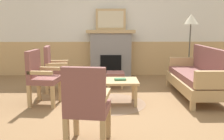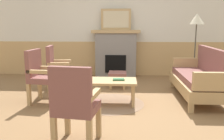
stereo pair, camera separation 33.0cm
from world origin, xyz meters
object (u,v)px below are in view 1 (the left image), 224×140
(fireplace, at_px, (111,53))
(coffee_table, at_px, (111,83))
(couch, at_px, (197,77))
(armchair_near_fireplace, at_px, (41,75))
(armchair_front_left, at_px, (87,103))
(footstool, at_px, (115,75))
(book_on_table, at_px, (120,79))
(framed_picture, at_px, (111,19))
(armchair_by_window_left, at_px, (54,67))
(floor_lamp_by_couch, at_px, (191,23))

(fireplace, xyz_separation_m, coffee_table, (-0.02, -2.40, -0.27))
(fireplace, distance_m, couch, 2.61)
(armchair_near_fireplace, height_order, armchair_front_left, same)
(armchair_front_left, bearing_deg, fireplace, 85.38)
(armchair_near_fireplace, bearing_deg, fireplace, 61.93)
(footstool, bearing_deg, book_on_table, -87.37)
(footstool, height_order, armchair_front_left, armchair_front_left)
(couch, height_order, armchair_front_left, same)
(armchair_near_fireplace, bearing_deg, coffee_table, 0.06)
(framed_picture, xyz_separation_m, armchair_front_left, (-0.33, -4.02, -1.02))
(fireplace, height_order, book_on_table, fireplace)
(armchair_by_window_left, distance_m, armchair_front_left, 2.63)
(couch, height_order, floor_lamp_by_couch, floor_lamp_by_couch)
(armchair_by_window_left, height_order, armchair_front_left, same)
(book_on_table, height_order, floor_lamp_by_couch, floor_lamp_by_couch)
(fireplace, relative_size, armchair_by_window_left, 1.33)
(book_on_table, relative_size, armchair_by_window_left, 0.21)
(fireplace, relative_size, armchair_front_left, 1.33)
(coffee_table, height_order, book_on_table, book_on_table)
(fireplace, bearing_deg, floor_lamp_by_couch, -17.68)
(framed_picture, relative_size, coffee_table, 0.83)
(fireplace, distance_m, framed_picture, 0.91)
(coffee_table, xyz_separation_m, footstool, (0.11, 1.17, -0.10))
(coffee_table, height_order, footstool, coffee_table)
(floor_lamp_by_couch, bearing_deg, couch, -101.26)
(footstool, bearing_deg, floor_lamp_by_couch, 18.04)
(armchair_near_fireplace, bearing_deg, floor_lamp_by_couch, 28.77)
(framed_picture, xyz_separation_m, coffee_table, (-0.02, -2.40, -1.17))
(framed_picture, relative_size, armchair_front_left, 0.82)
(couch, relative_size, footstool, 4.50)
(armchair_by_window_left, relative_size, floor_lamp_by_couch, 0.58)
(armchair_by_window_left, bearing_deg, armchair_front_left, -69.96)
(framed_picture, xyz_separation_m, armchair_by_window_left, (-1.22, -1.55, -1.02))
(coffee_table, bearing_deg, book_on_table, 0.35)
(framed_picture, distance_m, couch, 2.84)
(footstool, relative_size, armchair_front_left, 0.41)
(fireplace, xyz_separation_m, framed_picture, (0.00, 0.00, 0.91))
(armchair_near_fireplace, xyz_separation_m, floor_lamp_by_couch, (3.24, 1.78, 0.91))
(armchair_front_left, height_order, floor_lamp_by_couch, floor_lamp_by_couch)
(framed_picture, xyz_separation_m, armchair_near_fireplace, (-1.28, -2.40, -1.02))
(armchair_by_window_left, bearing_deg, floor_lamp_by_couch, 16.27)
(coffee_table, distance_m, armchair_near_fireplace, 1.27)
(book_on_table, bearing_deg, floor_lamp_by_couch, 44.35)
(book_on_table, distance_m, footstool, 1.18)
(couch, height_order, book_on_table, couch)
(book_on_table, xyz_separation_m, armchair_front_left, (-0.47, -1.62, 0.08))
(framed_picture, height_order, couch, framed_picture)
(fireplace, bearing_deg, footstool, -85.99)
(footstool, distance_m, armchair_front_left, 2.83)
(footstool, bearing_deg, coffee_table, -95.17)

